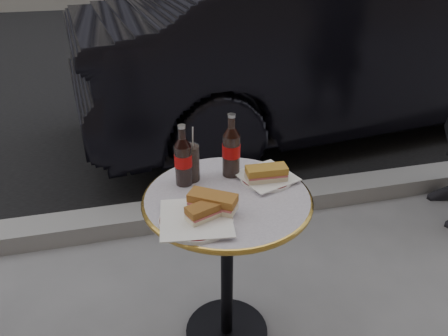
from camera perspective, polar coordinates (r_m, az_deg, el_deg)
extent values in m
plane|color=slate|center=(2.08, 0.35, -20.85)|extent=(80.00, 80.00, 0.00)
cube|color=black|center=(6.50, -10.82, 14.51)|extent=(40.00, 8.00, 0.00)
cube|color=gray|center=(2.70, -4.33, -5.74)|extent=(40.00, 0.20, 0.12)
cylinder|color=white|center=(1.46, -3.65, -6.79)|extent=(0.31, 0.31, 0.01)
cylinder|color=white|center=(1.69, 5.53, -1.27)|extent=(0.23, 0.23, 0.01)
cube|color=brown|center=(1.44, -2.26, -5.65)|extent=(0.15, 0.11, 0.05)
cube|color=#996026|center=(1.48, -1.50, -4.53)|extent=(0.18, 0.15, 0.06)
cube|color=#B07D2C|center=(1.65, 5.55, -0.78)|extent=(0.16, 0.08, 0.05)
cylinder|color=black|center=(1.66, -4.39, 0.70)|extent=(0.09, 0.09, 0.15)
imported|color=black|center=(3.93, 14.71, 15.35)|extent=(1.98, 4.48, 1.43)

